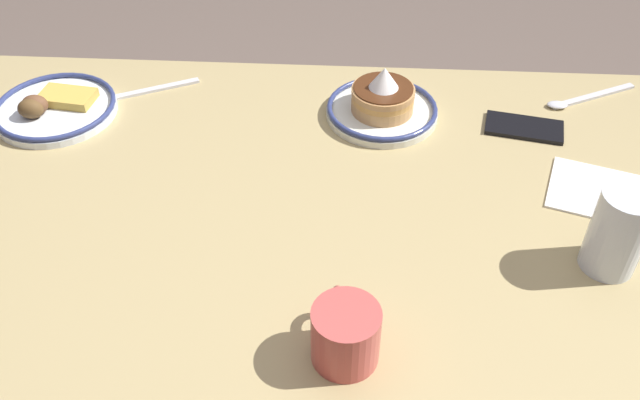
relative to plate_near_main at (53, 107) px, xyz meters
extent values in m
cube|color=tan|center=(-0.47, 0.26, -0.04)|extent=(1.42, 0.94, 0.05)
cylinder|color=#928055|center=(-1.07, -0.10, -0.40)|extent=(0.07, 0.07, 0.69)
cylinder|color=#928055|center=(0.13, -0.10, -0.40)|extent=(0.07, 0.07, 0.69)
cylinder|color=white|center=(0.00, 0.00, -0.01)|extent=(0.23, 0.23, 0.01)
torus|color=navy|center=(0.00, 0.00, 0.00)|extent=(0.23, 0.23, 0.01)
cube|color=gold|center=(-0.02, -0.03, 0.01)|extent=(0.11, 0.08, 0.02)
ellipsoid|color=brown|center=(0.04, 0.02, 0.01)|extent=(0.03, 0.03, 0.03)
ellipsoid|color=brown|center=(0.03, 0.03, 0.02)|extent=(0.05, 0.04, 0.04)
ellipsoid|color=brown|center=(0.02, 0.02, 0.02)|extent=(0.05, 0.04, 0.04)
ellipsoid|color=brown|center=(0.03, 0.03, 0.02)|extent=(0.05, 0.04, 0.04)
ellipsoid|color=brown|center=(0.03, 0.02, 0.01)|extent=(0.03, 0.03, 0.03)
cylinder|color=silver|center=(-0.64, -0.03, -0.01)|extent=(0.22, 0.22, 0.01)
torus|color=navy|center=(-0.64, -0.03, 0.00)|extent=(0.21, 0.21, 0.01)
cylinder|color=tan|center=(-0.64, -0.03, 0.00)|extent=(0.12, 0.12, 0.01)
cylinder|color=tan|center=(-0.64, -0.03, 0.02)|extent=(0.12, 0.12, 0.01)
cylinder|color=gold|center=(-0.64, -0.03, 0.03)|extent=(0.12, 0.12, 0.01)
cylinder|color=tan|center=(-0.64, -0.03, 0.04)|extent=(0.12, 0.12, 0.01)
cylinder|color=#4C2814|center=(-0.64, -0.03, 0.05)|extent=(0.11, 0.11, 0.00)
cone|color=white|center=(-0.64, -0.03, 0.07)|extent=(0.06, 0.06, 0.04)
cylinder|color=#BF4C47|center=(-0.58, 0.53, 0.03)|extent=(0.09, 0.09, 0.09)
torus|color=#BF4C47|center=(-0.57, 0.49, 0.03)|extent=(0.02, 0.06, 0.06)
cylinder|color=brown|center=(-0.58, 0.53, 0.06)|extent=(0.08, 0.08, 0.01)
cylinder|color=silver|center=(-0.97, 0.34, 0.05)|extent=(0.08, 0.08, 0.14)
cylinder|color=black|center=(-0.97, 0.34, 0.03)|extent=(0.07, 0.07, 0.10)
cube|color=black|center=(-0.91, 0.00, -0.01)|extent=(0.16, 0.10, 0.01)
cube|color=white|center=(-1.00, 0.17, -0.01)|extent=(0.19, 0.18, 0.00)
cube|color=silver|center=(-0.17, -0.09, -0.01)|extent=(0.18, 0.10, 0.01)
cube|color=silver|center=(-0.08, -0.06, -0.01)|extent=(0.03, 0.02, 0.00)
cube|color=silver|center=(-0.09, -0.06, -0.01)|extent=(0.03, 0.02, 0.00)
cube|color=silver|center=(-0.09, -0.05, -0.01)|extent=(0.03, 0.02, 0.00)
cube|color=silver|center=(-0.09, -0.04, -0.01)|extent=(0.03, 0.02, 0.00)
cube|color=silver|center=(-1.06, -0.12, -0.01)|extent=(0.18, 0.10, 0.01)
ellipsoid|color=silver|center=(-0.98, -0.08, -0.01)|extent=(0.04, 0.03, 0.01)
camera|label=1|loc=(-0.58, 1.09, 0.76)|focal=38.94mm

